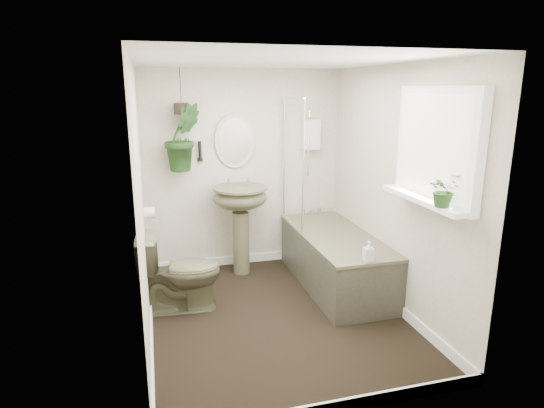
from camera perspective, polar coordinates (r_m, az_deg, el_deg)
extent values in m
cube|color=black|center=(4.42, 0.52, -13.90)|extent=(2.30, 2.80, 0.02)
cube|color=white|center=(3.90, 0.60, 17.67)|extent=(2.30, 2.80, 0.02)
cube|color=beige|center=(5.35, -3.54, 4.27)|extent=(2.30, 0.02, 2.30)
cube|color=beige|center=(2.73, 8.63, -5.81)|extent=(2.30, 0.02, 2.30)
cube|color=beige|center=(3.87, -16.23, -0.21)|extent=(0.02, 2.80, 2.30)
cube|color=beige|center=(4.46, 15.08, 1.75)|extent=(0.02, 2.80, 2.30)
cube|color=white|center=(4.40, 0.52, -13.21)|extent=(2.30, 2.80, 0.10)
cube|color=white|center=(5.44, 4.91, 8.67)|extent=(0.20, 0.10, 0.35)
ellipsoid|color=beige|center=(5.24, -4.68, 7.91)|extent=(0.46, 0.03, 0.62)
cylinder|color=black|center=(5.19, -9.02, 6.60)|extent=(0.04, 0.04, 0.22)
cylinder|color=white|center=(4.61, -15.18, -1.06)|extent=(0.11, 0.11, 0.11)
cube|color=white|center=(3.76, 19.99, 6.86)|extent=(0.08, 1.00, 0.90)
cube|color=white|center=(3.79, 18.58, 0.56)|extent=(0.18, 1.00, 0.04)
cube|color=white|center=(3.73, 19.41, 6.86)|extent=(0.01, 0.86, 0.76)
imported|color=#4F4C34|center=(4.46, -11.47, -8.30)|extent=(0.79, 0.49, 0.78)
imported|color=black|center=(3.49, 20.77, 1.67)|extent=(0.25, 0.23, 0.25)
imported|color=black|center=(5.04, -11.13, 8.20)|extent=(0.46, 0.40, 0.73)
imported|color=#322D2E|center=(4.16, 12.02, -5.81)|extent=(0.09, 0.09, 0.18)
cylinder|color=black|center=(5.02, -11.30, 11.66)|extent=(0.16, 0.16, 0.12)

